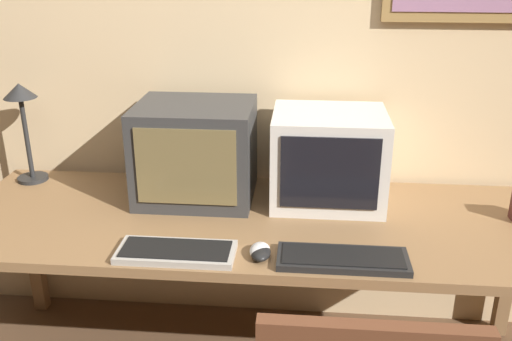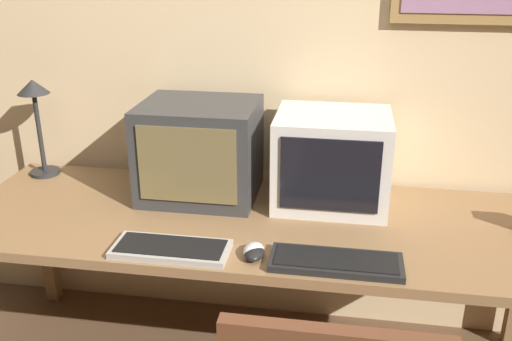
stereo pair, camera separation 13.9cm
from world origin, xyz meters
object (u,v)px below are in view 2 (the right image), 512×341
at_px(monitor_right, 332,159).
at_px(keyboard_side, 336,262).
at_px(monitor_left, 200,150).
at_px(keyboard_main, 171,249).
at_px(mouse_far_corner, 254,251).
at_px(mouse_near_keyboard, 254,253).
at_px(desk_lamp, 36,107).

bearing_deg(monitor_right, keyboard_side, -85.14).
distance_m(monitor_left, keyboard_main, 0.51).
height_order(monitor_left, mouse_far_corner, monitor_left).
distance_m(monitor_right, keyboard_side, 0.51).
xyz_separation_m(mouse_near_keyboard, desk_lamp, (-1.03, 0.56, 0.29)).
distance_m(monitor_right, keyboard_main, 0.71).
bearing_deg(monitor_right, monitor_left, -178.87).
xyz_separation_m(monitor_right, desk_lamp, (-1.25, 0.09, 0.13)).
distance_m(keyboard_side, desk_lamp, 1.44).
bearing_deg(keyboard_main, mouse_far_corner, 4.42).
relative_size(keyboard_main, keyboard_side, 0.92).
relative_size(monitor_left, desk_lamp, 1.06).
height_order(monitor_right, mouse_near_keyboard, monitor_right).
height_order(monitor_right, keyboard_side, monitor_right).
height_order(keyboard_main, desk_lamp, desk_lamp).
bearing_deg(monitor_right, mouse_far_corner, -116.05).
relative_size(keyboard_main, mouse_near_keyboard, 3.81).
bearing_deg(keyboard_main, desk_lamp, 142.78).
xyz_separation_m(mouse_near_keyboard, mouse_far_corner, (-0.00, 0.01, 0.00)).
bearing_deg(mouse_near_keyboard, desk_lamp, 151.32).
bearing_deg(desk_lamp, monitor_right, -4.11).
height_order(monitor_left, monitor_right, monitor_left).
relative_size(monitor_left, keyboard_side, 1.07).
bearing_deg(monitor_right, mouse_near_keyboard, -115.15).
xyz_separation_m(keyboard_main, keyboard_side, (0.54, 0.00, 0.00)).
bearing_deg(mouse_far_corner, keyboard_side, -3.50).
relative_size(monitor_right, mouse_far_corner, 4.27).
xyz_separation_m(keyboard_main, desk_lamp, (-0.76, 0.57, 0.29)).
distance_m(monitor_right, mouse_near_keyboard, 0.55).
bearing_deg(desk_lamp, keyboard_side, -23.72).
relative_size(keyboard_side, desk_lamp, 0.99).
relative_size(keyboard_side, mouse_far_corner, 4.16).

